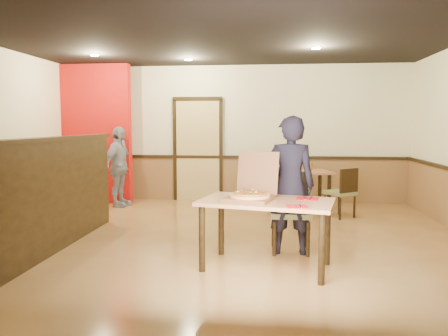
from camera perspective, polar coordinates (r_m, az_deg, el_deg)
The scene contains 23 objects.
floor at distance 5.81m, azimuth -1.19°, elevation -10.28°, with size 7.00×7.00×0.00m, color tan.
ceiling at distance 5.70m, azimuth -1.25°, elevation 17.86°, with size 7.00×7.00×0.00m, color black.
wall_back at distance 9.06m, azimuth 1.62°, elevation 4.49°, with size 7.00×7.00×0.00m, color #F4EEBF.
wainscot_back at distance 9.11m, azimuth 1.59°, elevation -1.50°, with size 7.00×0.04×0.90m, color olive.
chair_rail_back at distance 9.04m, azimuth 1.59°, elevation 1.44°, with size 7.00×0.06×0.06m, color black.
back_door at distance 9.14m, azimuth -3.42°, elevation 2.30°, with size 0.90×0.06×2.10m, color #DCC071.
booth_partition at distance 6.05m, azimuth -20.64°, elevation -2.86°, with size 0.20×3.10×1.44m.
red_accent_panel at distance 9.27m, azimuth -16.86°, elevation 4.27°, with size 1.60×0.20×2.78m, color red.
spot_a at distance 8.01m, azimuth -16.53°, elevation 13.98°, with size 0.14×0.14×0.02m, color #FFE0B2.
spot_b at distance 8.26m, azimuth -4.63°, elevation 13.95°, with size 0.14×0.14×0.02m, color #FFE0B2.
spot_c at distance 7.16m, azimuth 11.97°, elevation 15.10°, with size 0.14×0.14×0.02m, color #FFE0B2.
main_table at distance 4.87m, azimuth 5.57°, elevation -5.46°, with size 1.57×1.10×0.77m.
diner_chair at distance 5.63m, azimuth 8.63°, elevation -5.19°, with size 0.50×0.50×0.99m.
side_chair_left at distance 7.63m, azimuth 8.22°, elevation -2.74°, with size 0.49×0.49×0.88m.
side_chair_right at distance 7.74m, azimuth 15.25°, elevation -2.86°, with size 0.60×0.60×0.86m.
side_table at distance 8.25m, azimuth 11.25°, elevation -1.57°, with size 0.82×0.82×0.74m.
diner at distance 5.42m, azimuth 8.59°, elevation -2.27°, with size 0.62×0.41×1.71m, color black.
passerby at distance 8.71m, azimuth -13.57°, elevation 0.18°, with size 0.91×0.38×1.56m, color gray.
pizza_box at distance 4.88m, azimuth 3.58°, elevation -3.32°, with size 0.63×0.69×0.52m.
pizza at distance 4.83m, azimuth 3.37°, elevation -3.59°, with size 0.46×0.46×0.03m, color #ECA956.
napkin_near at distance 4.51m, azimuth 9.55°, elevation -4.96°, with size 0.24×0.24×0.01m.
napkin_far at distance 4.99m, azimuth 10.85°, elevation -3.94°, with size 0.28×0.28×0.01m.
condiment at distance 8.34m, azimuth 11.27°, elevation 0.23°, with size 0.06×0.06×0.15m, color #8E5919.
Camera 1 is at (0.71, -5.53, 1.61)m, focal length 35.00 mm.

